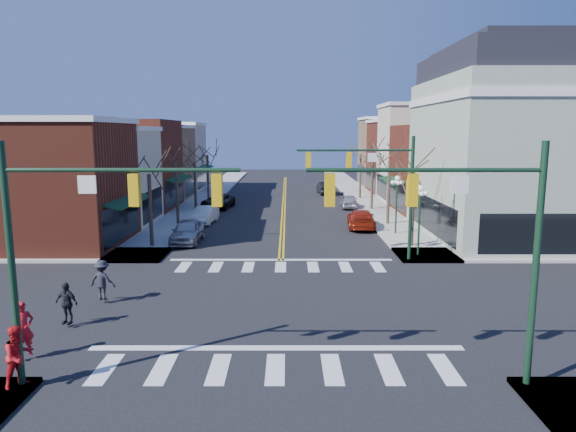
{
  "coord_description": "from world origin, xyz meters",
  "views": [
    {
      "loc": [
        0.39,
        -21.44,
        7.45
      ],
      "look_at": [
        0.41,
        6.65,
        2.8
      ],
      "focal_mm": 32.0,
      "sensor_mm": 36.0,
      "label": 1
    }
  ],
  "objects_px": {
    "car_left_near": "(187,231)",
    "car_right_mid": "(349,201)",
    "lamppost_midblock": "(397,195)",
    "pedestrian_red_b": "(18,356)",
    "car_right_far": "(325,188)",
    "car_right_near": "(361,219)",
    "pedestrian_dark_a": "(66,303)",
    "victorian_corner": "(519,143)",
    "car_left_far": "(218,201)",
    "pedestrian_red_a": "(23,329)",
    "pedestrian_dark_b": "(102,280)",
    "car_left_mid": "(205,215)",
    "lamppost_corner": "(420,208)"
  },
  "relations": [
    {
      "from": "car_left_mid",
      "to": "pedestrian_red_b",
      "type": "bearing_deg",
      "value": -86.41
    },
    {
      "from": "car_right_near",
      "to": "car_left_far",
      "type": "bearing_deg",
      "value": -34.85
    },
    {
      "from": "car_left_mid",
      "to": "pedestrian_red_a",
      "type": "height_order",
      "value": "pedestrian_red_a"
    },
    {
      "from": "car_left_far",
      "to": "pedestrian_red_a",
      "type": "xyz_separation_m",
      "value": [
        -1.85,
        -33.57,
        0.35
      ]
    },
    {
      "from": "car_left_near",
      "to": "pedestrian_dark_b",
      "type": "relative_size",
      "value": 2.54
    },
    {
      "from": "car_left_far",
      "to": "car_right_mid",
      "type": "distance_m",
      "value": 12.8
    },
    {
      "from": "victorian_corner",
      "to": "lamppost_corner",
      "type": "height_order",
      "value": "victorian_corner"
    },
    {
      "from": "car_right_far",
      "to": "car_left_far",
      "type": "bearing_deg",
      "value": 41.45
    },
    {
      "from": "lamppost_corner",
      "to": "pedestrian_dark_b",
      "type": "relative_size",
      "value": 2.43
    },
    {
      "from": "car_left_near",
      "to": "pedestrian_red_b",
      "type": "distance_m",
      "value": 20.08
    },
    {
      "from": "car_left_near",
      "to": "pedestrian_red_a",
      "type": "relative_size",
      "value": 2.45
    },
    {
      "from": "lamppost_midblock",
      "to": "car_left_mid",
      "type": "height_order",
      "value": "lamppost_midblock"
    },
    {
      "from": "lamppost_midblock",
      "to": "pedestrian_dark_b",
      "type": "bearing_deg",
      "value": -136.94
    },
    {
      "from": "lamppost_midblock",
      "to": "car_left_mid",
      "type": "distance_m",
      "value": 15.61
    },
    {
      "from": "victorian_corner",
      "to": "car_left_far",
      "type": "relative_size",
      "value": 2.76
    },
    {
      "from": "lamppost_midblock",
      "to": "pedestrian_red_b",
      "type": "bearing_deg",
      "value": -124.66
    },
    {
      "from": "car_left_near",
      "to": "pedestrian_dark_a",
      "type": "height_order",
      "value": "pedestrian_dark_a"
    },
    {
      "from": "car_right_near",
      "to": "car_right_mid",
      "type": "bearing_deg",
      "value": -87.15
    },
    {
      "from": "car_left_near",
      "to": "car_left_mid",
      "type": "relative_size",
      "value": 1.09
    },
    {
      "from": "lamppost_midblock",
      "to": "car_right_far",
      "type": "relative_size",
      "value": 0.94
    },
    {
      "from": "car_right_near",
      "to": "car_right_mid",
      "type": "xyz_separation_m",
      "value": [
        0.3,
        10.49,
        -0.05
      ]
    },
    {
      "from": "lamppost_midblock",
      "to": "pedestrian_red_b",
      "type": "height_order",
      "value": "lamppost_midblock"
    },
    {
      "from": "car_right_near",
      "to": "car_right_far",
      "type": "height_order",
      "value": "car_right_far"
    },
    {
      "from": "lamppost_midblock",
      "to": "pedestrian_dark_b",
      "type": "distance_m",
      "value": 21.84
    },
    {
      "from": "victorian_corner",
      "to": "pedestrian_dark_a",
      "type": "height_order",
      "value": "victorian_corner"
    },
    {
      "from": "car_left_near",
      "to": "car_right_mid",
      "type": "distance_m",
      "value": 20.3
    },
    {
      "from": "pedestrian_dark_a",
      "to": "car_left_near",
      "type": "bearing_deg",
      "value": 100.02
    },
    {
      "from": "lamppost_corner",
      "to": "car_right_mid",
      "type": "xyz_separation_m",
      "value": [
        -1.8,
        19.78,
        -2.29
      ]
    },
    {
      "from": "victorian_corner",
      "to": "car_right_near",
      "type": "relative_size",
      "value": 2.85
    },
    {
      "from": "lamppost_midblock",
      "to": "car_right_near",
      "type": "xyz_separation_m",
      "value": [
        -2.1,
        2.79,
        -2.24
      ]
    },
    {
      "from": "car_right_far",
      "to": "pedestrian_red_a",
      "type": "height_order",
      "value": "pedestrian_red_a"
    },
    {
      "from": "lamppost_midblock",
      "to": "car_right_far",
      "type": "xyz_separation_m",
      "value": [
        -3.3,
        24.75,
        -2.21
      ]
    },
    {
      "from": "lamppost_midblock",
      "to": "car_left_far",
      "type": "relative_size",
      "value": 0.84
    },
    {
      "from": "victorian_corner",
      "to": "car_left_far",
      "type": "xyz_separation_m",
      "value": [
        -22.9,
        13.55,
        -5.94
      ]
    },
    {
      "from": "victorian_corner",
      "to": "pedestrian_red_b",
      "type": "distance_m",
      "value": 32.96
    },
    {
      "from": "pedestrian_dark_b",
      "to": "car_left_far",
      "type": "bearing_deg",
      "value": -81.29
    },
    {
      "from": "car_right_near",
      "to": "pedestrian_dark_b",
      "type": "height_order",
      "value": "pedestrian_dark_b"
    },
    {
      "from": "victorian_corner",
      "to": "car_left_far",
      "type": "distance_m",
      "value": 27.26
    },
    {
      "from": "victorian_corner",
      "to": "car_right_mid",
      "type": "bearing_deg",
      "value": 126.23
    },
    {
      "from": "car_left_near",
      "to": "car_left_far",
      "type": "relative_size",
      "value": 0.88
    },
    {
      "from": "lamppost_corner",
      "to": "car_right_far",
      "type": "height_order",
      "value": "lamppost_corner"
    },
    {
      "from": "car_left_far",
      "to": "car_right_mid",
      "type": "height_order",
      "value": "car_left_far"
    },
    {
      "from": "car_left_near",
      "to": "pedestrian_red_a",
      "type": "height_order",
      "value": "pedestrian_red_a"
    },
    {
      "from": "car_right_mid",
      "to": "car_right_far",
      "type": "bearing_deg",
      "value": -79.98
    },
    {
      "from": "victorian_corner",
      "to": "pedestrian_red_b",
      "type": "bearing_deg",
      "value": -137.3
    },
    {
      "from": "car_right_far",
      "to": "pedestrian_dark_a",
      "type": "xyz_separation_m",
      "value": [
        -12.98,
        -42.4,
        0.21
      ]
    },
    {
      "from": "car_right_far",
      "to": "car_right_mid",
      "type": "bearing_deg",
      "value": 92.88
    },
    {
      "from": "lamppost_midblock",
      "to": "car_right_far",
      "type": "distance_m",
      "value": 25.07
    },
    {
      "from": "car_left_far",
      "to": "car_right_mid",
      "type": "xyz_separation_m",
      "value": [
        12.8,
        0.24,
        -0.04
      ]
    },
    {
      "from": "pedestrian_red_b",
      "to": "pedestrian_dark_a",
      "type": "xyz_separation_m",
      "value": [
        -0.7,
        4.88,
        -0.09
      ]
    }
  ]
}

